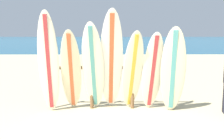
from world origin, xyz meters
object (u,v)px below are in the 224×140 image
object	(u,v)px
surfboard_leaning_center	(111,62)
surfboard_leaning_center_left	(93,68)
surfboard_leaning_far_right	(173,71)
small_boat_offshore	(43,43)
surfboard_leaning_far_left	(49,64)
surfboard_leaning_left	(71,71)
surfboard_leaning_right	(153,72)
surfboard_leaning_center_right	(133,72)
surfboard_rack	(112,79)

from	to	relation	value
surfboard_leaning_center	surfboard_leaning_center_left	bearing A→B (deg)	-179.93
surfboard_leaning_far_right	small_boat_offshore	xyz separation A→B (m)	(-11.67, 32.18, -0.77)
surfboard_leaning_far_right	small_boat_offshore	size ratio (longest dim) A/B	0.80
surfboard_leaning_far_left	surfboard_leaning_left	distance (m)	0.55
surfboard_leaning_far_left	small_boat_offshore	world-z (taller)	surfboard_leaning_far_left
surfboard_leaning_left	surfboard_leaning_center_left	xyz separation A→B (m)	(0.52, -0.03, 0.08)
surfboard_leaning_center_left	surfboard_leaning_right	bearing A→B (deg)	3.19
small_boat_offshore	surfboard_leaning_right	bearing A→B (deg)	-70.69
surfboard_leaning_center_right	surfboard_leaning_far_right	bearing A→B (deg)	-7.62
surfboard_rack	surfboard_leaning_right	bearing A→B (deg)	-14.83
surfboard_leaning_center_left	surfboard_leaning_far_right	xyz separation A→B (m)	(1.86, -0.07, -0.05)
surfboard_leaning_left	surfboard_leaning_right	bearing A→B (deg)	1.41
surfboard_leaning_center_left	surfboard_leaning_center	distance (m)	0.45
surfboard_rack	surfboard_leaning_far_left	bearing A→B (deg)	-163.80
surfboard_leaning_center_left	small_boat_offshore	distance (m)	33.59
surfboard_rack	surfboard_leaning_far_right	distance (m)	1.49
small_boat_offshore	surfboard_leaning_center_right	bearing A→B (deg)	-71.47
surfboard_leaning_right	small_boat_offshore	distance (m)	33.95
surfboard_leaning_far_left	surfboard_leaning_center_right	distance (m)	1.96
surfboard_leaning_far_left	surfboard_leaning_center_right	size ratio (longest dim) A/B	1.22
surfboard_rack	small_boat_offshore	distance (m)	33.40
surfboard_leaning_center	surfboard_leaning_right	distance (m)	1.01
surfboard_leaning_far_left	surfboard_leaning_left	bearing A→B (deg)	13.88
surfboard_leaning_far_left	surfboard_leaning_far_right	bearing A→B (deg)	0.49
surfboard_leaning_center	surfboard_leaning_right	xyz separation A→B (m)	(0.98, 0.08, -0.24)
surfboard_rack	surfboard_leaning_center_right	distance (m)	0.60
surfboard_leaning_right	surfboard_leaning_center	bearing A→B (deg)	-175.46
surfboard_leaning_center_right	surfboard_leaning_center	bearing A→B (deg)	-173.50
surfboard_leaning_far_left	surfboard_leaning_left	xyz separation A→B (m)	(0.49, 0.12, -0.21)
surfboard_leaning_far_right	small_boat_offshore	distance (m)	34.24
surfboard_leaning_far_left	surfboard_leaning_center_left	size ratio (longest dim) A/B	1.12
surfboard_leaning_center_left	surfboard_leaning_center	size ratio (longest dim) A/B	0.89
surfboard_leaning_left	small_boat_offshore	bearing A→B (deg)	106.16
surfboard_leaning_center	surfboard_leaning_far_right	distance (m)	1.45
surfboard_rack	surfboard_leaning_center	distance (m)	0.57
surfboard_leaning_left	surfboard_leaning_far_right	bearing A→B (deg)	-2.35
small_boat_offshore	surfboard_leaning_far_left	bearing A→B (deg)	-74.71
surfboard_leaning_center_left	surfboard_leaning_far_right	world-z (taller)	surfboard_leaning_center_left
surfboard_rack	small_boat_offshore	world-z (taller)	surfboard_rack
surfboard_rack	surfboard_leaning_right	world-z (taller)	surfboard_leaning_right
surfboard_leaning_center	surfboard_leaning_center_right	xyz separation A→B (m)	(0.50, 0.06, -0.23)
surfboard_leaning_far_left	surfboard_rack	bearing A→B (deg)	16.20
surfboard_leaning_center_left	surfboard_leaning_center	bearing A→B (deg)	0.07
surfboard_leaning_center	surfboard_leaning_left	bearing A→B (deg)	178.15
surfboard_leaning_right	surfboard_leaning_far_right	size ratio (longest dim) A/B	0.94
surfboard_leaning_far_left	surfboard_leaning_center	world-z (taller)	surfboard_leaning_center
surfboard_leaning_right	small_boat_offshore	xyz separation A→B (m)	(-11.22, 32.04, -0.71)
surfboard_leaning_right	surfboard_leaning_far_right	xyz separation A→B (m)	(0.45, -0.14, 0.06)
surfboard_rack	surfboard_leaning_center_left	world-z (taller)	surfboard_leaning_center_left
surfboard_leaning_center_left	small_boat_offshore	size ratio (longest dim) A/B	0.84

